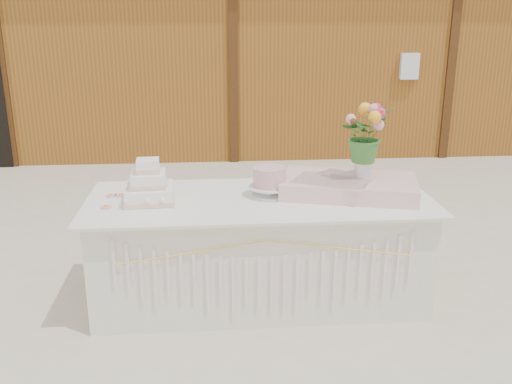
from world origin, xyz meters
TOP-DOWN VIEW (x-y plane):
  - ground at (0.00, 0.00)m, footprint 80.00×80.00m
  - barn at (-0.01, 5.99)m, footprint 12.60×4.60m
  - cake_table at (0.00, -0.00)m, footprint 2.40×1.00m
  - wedding_cake at (-0.76, -0.01)m, footprint 0.35×0.35m
  - pink_cake_stand at (0.07, 0.04)m, footprint 0.29×0.29m
  - satin_runner at (0.64, 0.04)m, footprint 1.04×0.76m
  - flower_vase at (0.74, 0.07)m, footprint 0.12×0.12m
  - bouquet at (0.74, 0.07)m, footprint 0.46×0.45m
  - loose_flowers at (-1.04, 0.04)m, footprint 0.17×0.39m

SIDE VIEW (x-z plane):
  - ground at x=0.00m, z-range 0.00..0.00m
  - cake_table at x=0.00m, z-range 0.00..0.77m
  - loose_flowers at x=-1.04m, z-range 0.77..0.79m
  - satin_runner at x=0.64m, z-range 0.77..0.89m
  - wedding_cake at x=-0.76m, z-range 0.72..1.02m
  - pink_cake_stand at x=0.07m, z-range 0.78..0.99m
  - flower_vase at x=0.74m, z-range 0.89..1.05m
  - bouquet at x=0.74m, z-range 1.05..1.43m
  - barn at x=-0.01m, z-range 0.03..3.33m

